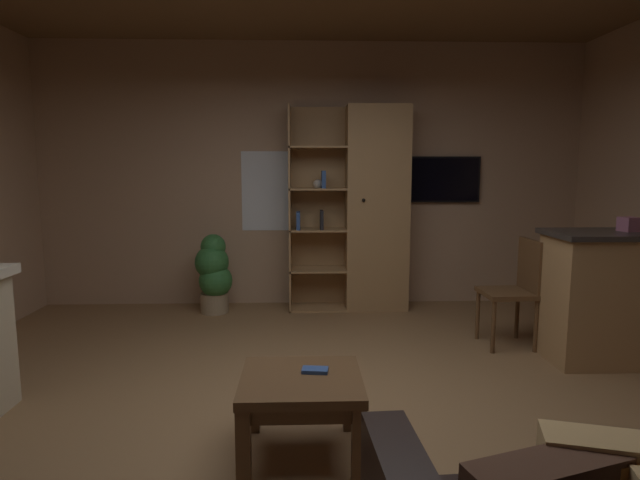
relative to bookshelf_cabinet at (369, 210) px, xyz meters
The scene contains 11 objects.
floor 2.87m from the bookshelf_cabinet, 103.04° to the right, with size 5.95×5.66×0.02m, color olive.
wall_back 0.75m from the bookshelf_cabinet, 155.53° to the left, with size 6.07×0.06×2.86m, color tan.
window_pane_back 1.14m from the bookshelf_cabinet, 167.66° to the left, with size 0.57×0.01×0.87m, color white.
bookshelf_cabinet is the anchor object (origin of this frame).
kitchen_bar_counter 2.60m from the bookshelf_cabinet, 40.79° to the right, with size 1.46×0.58×1.03m.
tissue_box 2.44m from the bookshelf_cabinet, 42.51° to the right, with size 0.12×0.12×0.11m, color #995972.
coffee_table 3.12m from the bookshelf_cabinet, 103.81° to the right, with size 0.63×0.60×0.43m.
table_book_0 3.02m from the bookshelf_cabinet, 102.71° to the right, with size 0.14×0.08×0.02m, color #2D4C8C.
dining_chair 1.77m from the bookshelf_cabinet, 48.81° to the right, with size 0.43×0.43×0.92m.
potted_floor_plant 1.77m from the bookshelf_cabinet, behind, with size 0.39×0.36×0.83m.
wall_mounted_tv 0.89m from the bookshelf_cabinet, 14.58° to the left, with size 0.89×0.06×0.50m.
Camera 1 is at (-0.12, -2.97, 1.51)m, focal length 29.38 mm.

